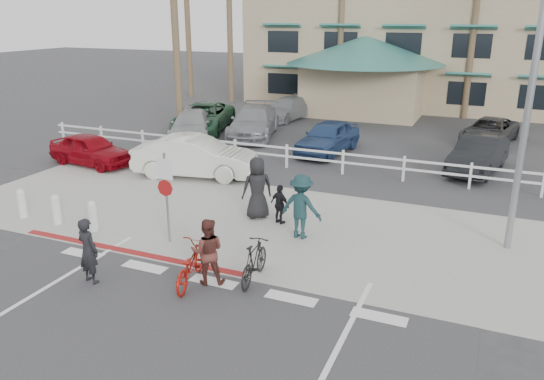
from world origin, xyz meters
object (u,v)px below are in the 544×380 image
at_px(bike_red, 190,265).
at_px(car_red_compact, 91,149).
at_px(bike_black, 254,262).
at_px(sign_post, 167,193).
at_px(car_white_sedan, 196,157).

bearing_deg(bike_red, car_red_compact, -50.47).
height_order(bike_red, car_red_compact, car_red_compact).
bearing_deg(bike_black, bike_red, 22.92).
relative_size(bike_black, car_red_compact, 0.43).
relative_size(sign_post, car_white_sedan, 0.60).
bearing_deg(bike_red, bike_black, -164.68).
bearing_deg(sign_post, bike_black, -19.92).
height_order(sign_post, car_white_sedan, sign_post).
relative_size(bike_red, car_red_compact, 0.47).
bearing_deg(car_white_sedan, bike_black, -151.77).
bearing_deg(bike_black, car_white_sedan, -55.00).
bearing_deg(bike_red, sign_post, -57.65).
distance_m(bike_red, car_white_sedan, 8.82).
bearing_deg(car_white_sedan, sign_post, -167.46).
bearing_deg(sign_post, bike_red, -45.52).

